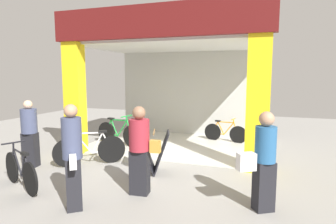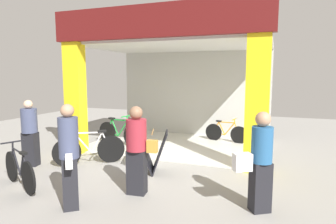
# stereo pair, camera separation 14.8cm
# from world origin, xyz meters

# --- Properties ---
(ground_plane) EXTENTS (18.73, 18.73, 0.00)m
(ground_plane) POSITION_xyz_m (0.00, 0.00, 0.00)
(ground_plane) COLOR gray
(ground_plane) RESTS_ON ground
(shop_facade) EXTENTS (5.56, 3.81, 3.84)m
(shop_facade) POSITION_xyz_m (0.00, 1.72, 2.04)
(shop_facade) COLOR beige
(shop_facade) RESTS_ON ground
(bicycle_inside_0) EXTENTS (1.70, 0.53, 0.96)m
(bicycle_inside_0) POSITION_xyz_m (-1.71, 1.12, 0.38)
(bicycle_inside_0) COLOR black
(bicycle_inside_0) RESTS_ON ground
(bicycle_inside_1) EXTENTS (1.41, 0.41, 0.79)m
(bicycle_inside_1) POSITION_xyz_m (1.34, 2.68, 0.32)
(bicycle_inside_1) COLOR black
(bicycle_inside_1) RESTS_ON ground
(bicycle_parked_0) EXTENTS (1.46, 0.70, 0.87)m
(bicycle_parked_0) POSITION_xyz_m (-1.80, -2.57, 0.35)
(bicycle_parked_0) COLOR black
(bicycle_parked_0) RESTS_ON ground
(bicycle_parked_1) EXTENTS (1.38, 1.10, 0.95)m
(bicycle_parked_1) POSITION_xyz_m (-1.40, -0.85, 0.38)
(bicycle_parked_1) COLOR black
(bicycle_parked_1) RESTS_ON ground
(sandwich_board_sign) EXTENTS (0.84, 0.79, 0.95)m
(sandwich_board_sign) POSITION_xyz_m (0.28, -0.85, 0.47)
(sandwich_board_sign) COLOR black
(sandwich_board_sign) RESTS_ON ground
(pedestrian_0) EXTENTS (0.42, 0.42, 1.59)m
(pedestrian_0) POSITION_xyz_m (-2.67, -1.43, 0.83)
(pedestrian_0) COLOR black
(pedestrian_0) RESTS_ON ground
(pedestrian_1) EXTENTS (0.66, 0.54, 1.62)m
(pedestrian_1) POSITION_xyz_m (2.61, -1.98, 0.84)
(pedestrian_1) COLOR black
(pedestrian_1) RESTS_ON ground
(pedestrian_2) EXTENTS (0.48, 0.52, 1.73)m
(pedestrian_2) POSITION_xyz_m (-0.28, -2.95, 0.89)
(pedestrian_2) COLOR black
(pedestrian_2) RESTS_ON ground
(pedestrian_3) EXTENTS (0.60, 0.41, 1.63)m
(pedestrian_3) POSITION_xyz_m (0.48, -2.03, 0.85)
(pedestrian_3) COLOR black
(pedestrian_3) RESTS_ON ground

